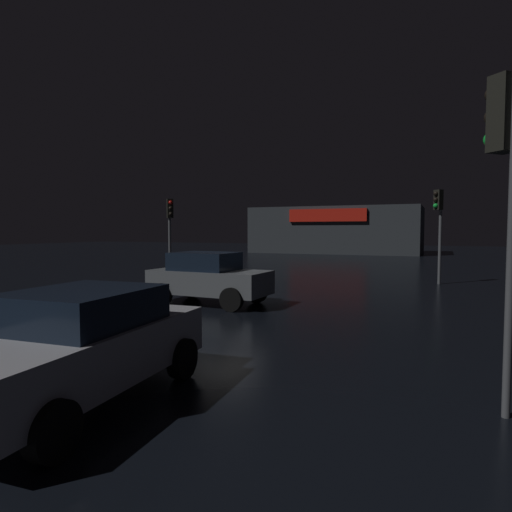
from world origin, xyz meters
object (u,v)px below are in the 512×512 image
object	(u,v)px
store_building	(337,230)
car_near	(209,277)
traffic_signal_cross_right	(439,216)
traffic_signal_cross_left	(504,154)
traffic_signal_main	(170,221)
car_far	(78,344)

from	to	relation	value
store_building	car_near	bearing A→B (deg)	-83.98
store_building	traffic_signal_cross_right	distance (m)	27.97
store_building	traffic_signal_cross_left	distance (m)	42.04
traffic_signal_main	traffic_signal_cross_left	world-z (taller)	traffic_signal_cross_left
store_building	traffic_signal_cross_right	world-z (taller)	store_building
traffic_signal_cross_left	car_far	world-z (taller)	traffic_signal_cross_left
car_far	traffic_signal_main	bearing A→B (deg)	120.20
car_near	car_far	world-z (taller)	car_near
store_building	car_near	xyz separation A→B (m)	(3.64, -34.52, -1.53)
traffic_signal_cross_left	traffic_signal_cross_right	size ratio (longest dim) A/B	1.04
traffic_signal_cross_left	traffic_signal_main	bearing A→B (deg)	136.08
traffic_signal_main	car_near	distance (m)	10.59
car_near	traffic_signal_cross_right	bearing A→B (deg)	51.95
traffic_signal_main	traffic_signal_cross_right	size ratio (longest dim) A/B	0.98
store_building	traffic_signal_main	size ratio (longest dim) A/B	4.21
traffic_signal_cross_right	traffic_signal_cross_left	bearing A→B (deg)	-86.42
traffic_signal_main	car_far	world-z (taller)	traffic_signal_main
car_far	traffic_signal_cross_left	bearing A→B (deg)	19.03
traffic_signal_main	car_far	size ratio (longest dim) A/B	0.97
traffic_signal_cross_left	traffic_signal_cross_right	xyz separation A→B (m)	(-0.91, 14.51, -0.32)
store_building	car_far	bearing A→B (deg)	-81.98
car_far	car_near	bearing A→B (deg)	106.62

